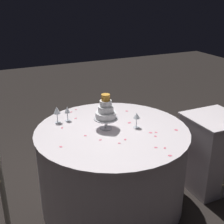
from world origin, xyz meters
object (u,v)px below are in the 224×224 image
(wine_glass_0, at_px, (67,111))
(wine_glass_2, at_px, (137,117))
(side_table, at_px, (211,152))
(tiered_cake, at_px, (106,112))
(cake_knife, at_px, (103,119))
(decorative_arch, at_px, (138,64))
(main_table, at_px, (112,166))
(wine_glass_1, at_px, (57,111))

(wine_glass_0, bearing_deg, wine_glass_2, 142.14)
(side_table, xyz_separation_m, wine_glass_2, (0.81, -0.15, 0.49))
(tiered_cake, bearing_deg, wine_glass_0, -50.16)
(wine_glass_2, xyz_separation_m, cake_knife, (0.20, -0.31, -0.11))
(tiered_cake, bearing_deg, cake_knife, -107.12)
(wine_glass_0, bearing_deg, decorative_arch, 110.78)
(main_table, height_order, side_table, side_table)
(cake_knife, bearing_deg, wine_glass_1, -13.65)
(decorative_arch, xyz_separation_m, wine_glass_0, (0.30, -0.80, -0.59))
(decorative_arch, relative_size, wine_glass_2, 15.57)
(main_table, distance_m, cake_knife, 0.47)
(wine_glass_0, bearing_deg, main_table, 130.32)
(side_table, bearing_deg, wine_glass_1, -21.22)
(decorative_arch, bearing_deg, wine_glass_0, -69.22)
(wine_glass_1, distance_m, wine_glass_2, 0.75)
(wine_glass_0, height_order, wine_glass_1, wine_glass_1)
(tiered_cake, height_order, cake_knife, tiered_cake)
(wine_glass_0, relative_size, wine_glass_1, 0.89)
(wine_glass_0, relative_size, wine_glass_2, 1.01)
(tiered_cake, distance_m, cake_knife, 0.28)
(main_table, distance_m, tiered_cake, 0.56)
(main_table, relative_size, wine_glass_1, 8.52)
(side_table, distance_m, tiered_cake, 1.23)
(wine_glass_2, distance_m, cake_knife, 0.38)
(cake_knife, bearing_deg, decorative_arch, 87.94)
(side_table, bearing_deg, main_table, -10.97)
(wine_glass_0, distance_m, wine_glass_1, 0.10)
(wine_glass_1, xyz_separation_m, cake_knife, (-0.43, 0.10, -0.12))
(side_table, distance_m, wine_glass_0, 1.53)
(decorative_arch, bearing_deg, side_table, -166.86)
(wine_glass_0, height_order, cake_knife, wine_glass_0)
(wine_glass_0, xyz_separation_m, wine_glass_1, (0.10, 0.00, 0.02))
(decorative_arch, distance_m, side_table, 1.51)
(wine_glass_2, height_order, cake_knife, wine_glass_2)
(main_table, xyz_separation_m, wine_glass_0, (0.31, -0.36, 0.49))
(decorative_arch, bearing_deg, cake_knife, -92.06)
(cake_knife, bearing_deg, wine_glass_2, 123.16)
(tiered_cake, xyz_separation_m, wine_glass_1, (0.37, -0.32, -0.05))
(decorative_arch, distance_m, wine_glass_1, 1.07)
(cake_knife, bearing_deg, main_table, 84.65)
(decorative_arch, height_order, main_table, decorative_arch)
(main_table, xyz_separation_m, wine_glass_1, (0.41, -0.36, 0.51))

